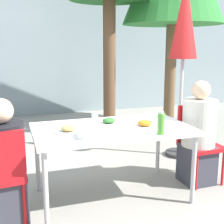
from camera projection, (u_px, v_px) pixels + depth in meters
ground_plane at (112, 196)px, 3.18m from camera, size 24.00×24.00×0.00m
building_facade at (51, 46)px, 6.82m from camera, size 10.00×0.20×3.00m
dining_table at (112, 132)px, 3.04m from camera, size 1.51×0.87×0.73m
person_left at (5, 166)px, 2.66m from camera, size 0.36×0.36×1.09m
chair_right at (198, 137)px, 3.51m from camera, size 0.41×0.41×0.85m
person_right at (198, 136)px, 3.41m from camera, size 0.36×0.36×1.15m
closed_umbrella at (184, 27)px, 4.02m from camera, size 0.36×0.36×2.36m
plate_0 at (69, 130)px, 2.84m from camera, size 0.24×0.24×0.07m
plate_1 at (145, 125)px, 3.02m from camera, size 0.25×0.25×0.07m
plate_2 at (109, 122)px, 3.14m from camera, size 0.23×0.23×0.07m
bottle at (161, 124)px, 2.76m from camera, size 0.07×0.07×0.21m
drinking_cup at (95, 117)px, 3.25m from camera, size 0.07×0.07×0.10m
salad_bowl at (88, 134)px, 2.67m from camera, size 0.18×0.18×0.06m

